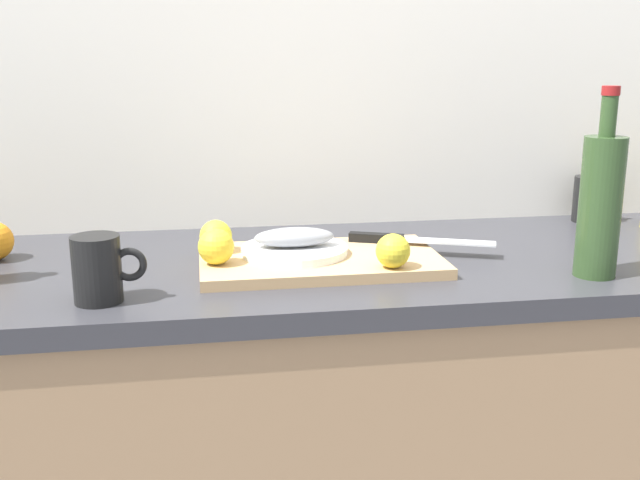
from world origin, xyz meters
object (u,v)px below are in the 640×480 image
lemon_0 (216,247)px  coffee_mug_0 (99,269)px  cutting_board (320,261)px  fish_fillet (294,237)px  coffee_mug_2 (591,199)px  white_plate (294,250)px  wine_bottle (600,203)px  chef_knife (403,239)px

lemon_0 → coffee_mug_0: coffee_mug_0 is taller
cutting_board → coffee_mug_0: coffee_mug_0 is taller
cutting_board → fish_fillet: size_ratio=2.96×
coffee_mug_2 → cutting_board: bearing=-158.7°
coffee_mug_0 → white_plate: bearing=26.4°
cutting_board → wine_bottle: bearing=-16.7°
white_plate → lemon_0: bearing=-162.7°
white_plate → lemon_0: size_ratio=3.10×
chef_knife → lemon_0: lemon_0 is taller
coffee_mug_0 → coffee_mug_2: coffee_mug_0 is taller
fish_fillet → chef_knife: 0.23m
lemon_0 → coffee_mug_0: bearing=-147.4°
cutting_board → chef_knife: bearing=19.0°
lemon_0 → coffee_mug_0: size_ratio=0.55×
cutting_board → white_plate: (-0.05, 0.02, 0.02)m
wine_bottle → coffee_mug_0: (-0.86, -0.01, -0.08)m
cutting_board → chef_knife: size_ratio=1.61×
cutting_board → fish_fillet: bearing=158.9°
coffee_mug_0 → coffee_mug_2: (1.08, 0.42, -0.00)m
white_plate → wine_bottle: (0.52, -0.16, 0.11)m
chef_knife → coffee_mug_0: bearing=-137.6°
lemon_0 → coffee_mug_2: coffee_mug_2 is taller
white_plate → coffee_mug_2: bearing=18.9°
wine_bottle → coffee_mug_2: bearing=62.1°
fish_fillet → wine_bottle: bearing=-17.1°
chef_knife → wine_bottle: (0.30, -0.20, 0.10)m
chef_knife → coffee_mug_2: 0.56m
lemon_0 → chef_knife: bearing=13.5°
cutting_board → fish_fillet: 0.07m
chef_knife → white_plate: bearing=-147.3°
white_plate → chef_knife: bearing=10.9°
cutting_board → coffee_mug_2: 0.75m
white_plate → chef_knife: (0.22, 0.04, 0.00)m
coffee_mug_0 → coffee_mug_2: size_ratio=0.99×
cutting_board → chef_knife: (0.18, 0.06, 0.02)m
white_plate → chef_knife: size_ratio=0.72×
white_plate → coffee_mug_0: (-0.34, -0.17, 0.03)m
lemon_0 → white_plate: bearing=17.3°
wine_bottle → coffee_mug_2: size_ratio=2.83×
cutting_board → wine_bottle: (0.48, -0.14, 0.12)m
lemon_0 → coffee_mug_2: size_ratio=0.55×
fish_fillet → wine_bottle: (0.52, -0.16, 0.08)m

